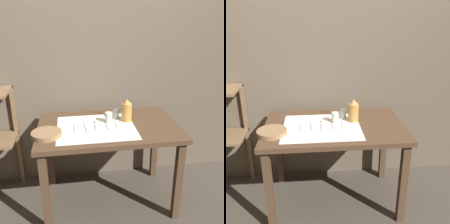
# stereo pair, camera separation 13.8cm
# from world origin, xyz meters

# --- Properties ---
(ground_plane) EXTENTS (12.00, 12.00, 0.00)m
(ground_plane) POSITION_xyz_m (0.00, 0.00, 0.00)
(ground_plane) COLOR #473F35
(stone_wall_back) EXTENTS (7.00, 0.06, 2.40)m
(stone_wall_back) POSITION_xyz_m (0.00, 0.49, 1.20)
(stone_wall_back) COLOR brown
(stone_wall_back) RESTS_ON ground_plane
(wooden_table) EXTENTS (1.20, 0.77, 0.78)m
(wooden_table) POSITION_xyz_m (0.00, 0.00, 0.68)
(wooden_table) COLOR #4C3523
(wooden_table) RESTS_ON ground_plane
(linen_cloth) EXTENTS (0.65, 0.56, 0.00)m
(linen_cloth) POSITION_xyz_m (-0.11, -0.04, 0.79)
(linen_cloth) COLOR silver
(linen_cloth) RESTS_ON wooden_table
(pitcher_with_flowers) EXTENTS (0.09, 0.09, 0.40)m
(pitcher_with_flowers) POSITION_xyz_m (0.18, 0.07, 0.88)
(pitcher_with_flowers) COLOR #B7843D
(pitcher_with_flowers) RESTS_ON wooden_table
(wooden_bowl) EXTENTS (0.24, 0.24, 0.04)m
(wooden_bowl) POSITION_xyz_m (-0.51, -0.14, 0.80)
(wooden_bowl) COLOR #8E6B47
(wooden_bowl) RESTS_ON wooden_table
(glass_tumbler_near) EXTENTS (0.06, 0.06, 0.09)m
(glass_tumbler_near) POSITION_xyz_m (0.01, 0.06, 0.83)
(glass_tumbler_near) COLOR silver
(glass_tumbler_near) RESTS_ON wooden_table
(glass_tumbler_far) EXTENTS (0.06, 0.06, 0.09)m
(glass_tumbler_far) POSITION_xyz_m (0.09, 0.14, 0.83)
(glass_tumbler_far) COLOR silver
(glass_tumbler_far) RESTS_ON wooden_table
(fork_outer) EXTENTS (0.01, 0.17, 0.00)m
(fork_outer) POSITION_xyz_m (-0.29, -0.03, 0.79)
(fork_outer) COLOR #A8A8AD
(fork_outer) RESTS_ON wooden_table
(fork_inner) EXTENTS (0.03, 0.17, 0.00)m
(fork_inner) POSITION_xyz_m (-0.20, -0.03, 0.79)
(fork_inner) COLOR #A8A8AD
(fork_inner) RESTS_ON wooden_table
(spoon_outer) EXTENTS (0.03, 0.18, 0.02)m
(spoon_outer) POSITION_xyz_m (-0.11, 0.04, 0.79)
(spoon_outer) COLOR #A8A8AD
(spoon_outer) RESTS_ON wooden_table
(knife_center) EXTENTS (0.02, 0.17, 0.00)m
(knife_center) POSITION_xyz_m (-0.01, -0.02, 0.79)
(knife_center) COLOR #A8A8AD
(knife_center) RESTS_ON wooden_table
(spoon_inner) EXTENTS (0.04, 0.18, 0.02)m
(spoon_inner) POSITION_xyz_m (0.07, 0.03, 0.79)
(spoon_inner) COLOR #A8A8AD
(spoon_inner) RESTS_ON wooden_table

